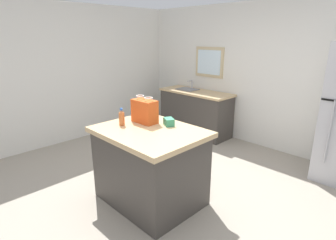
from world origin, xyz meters
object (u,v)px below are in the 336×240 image
Objects in this scene: kitchen_island at (150,166)px; small_box at (169,122)px; shopping_bag at (145,111)px; bottle at (122,118)px.

kitchen_island is 8.50× the size of small_box.
kitchen_island is at bearing -99.82° from small_box.
kitchen_island is 3.72× the size of shopping_bag.
small_box is 0.68× the size of bottle.
small_box is (0.30, 0.13, -0.10)m from shopping_bag.
small_box is (0.05, 0.27, 0.50)m from kitchen_island.
bottle is at bearing -159.74° from kitchen_island.
bottle is (-0.40, -0.40, 0.05)m from small_box.
small_box reaches higher than kitchen_island.
small_box is at bearing 44.88° from bottle.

